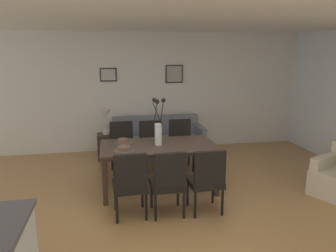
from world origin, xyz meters
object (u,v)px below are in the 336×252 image
(dining_chair_far_right, at_px, (151,144))
(dining_chair_mid_right, at_px, (181,142))
(dining_chair_mid_left, at_px, (207,178))
(side_table, at_px, (107,146))
(dining_chair_near_left, at_px, (130,182))
(dining_table, at_px, (158,149))
(sofa, at_px, (158,142))
(bowl_near_right, at_px, (123,140))
(framed_picture_center, at_px, (174,74))
(centerpiece_vase, at_px, (158,127))
(framed_picture_left, at_px, (108,75))
(bowl_near_left, at_px, (124,148))
(dining_chair_near_right, at_px, (122,145))
(table_lamp, at_px, (105,116))
(dining_chair_far_left, at_px, (168,180))

(dining_chair_far_right, height_order, dining_chair_mid_right, same)
(dining_chair_mid_left, distance_m, side_table, 2.98)
(dining_chair_far_right, bearing_deg, dining_chair_near_left, -106.30)
(dining_table, xyz_separation_m, dining_chair_near_left, (-0.51, -0.86, -0.15))
(sofa, bearing_deg, bowl_near_right, -117.12)
(dining_chair_far_right, bearing_deg, framed_picture_center, 62.72)
(dining_table, xyz_separation_m, centerpiece_vase, (0.00, 0.00, 0.36))
(framed_picture_left, bearing_deg, sofa, -25.85)
(dining_table, relative_size, bowl_near_left, 10.59)
(centerpiece_vase, distance_m, bowl_near_left, 0.63)
(bowl_near_right, xyz_separation_m, framed_picture_left, (-0.18, 2.07, 0.91))
(dining_table, distance_m, dining_chair_far_right, 0.90)
(bowl_near_right, xyz_separation_m, framed_picture_center, (1.26, 2.07, 0.91))
(centerpiece_vase, xyz_separation_m, side_table, (-0.82, 1.73, -0.76))
(dining_chair_far_right, xyz_separation_m, dining_chair_mid_right, (0.57, 0.03, 0.00))
(dining_chair_near_left, xyz_separation_m, dining_chair_far_right, (0.51, 1.75, 0.00))
(dining_chair_near_left, bearing_deg, sofa, 73.65)
(dining_chair_near_left, height_order, dining_chair_mid_right, same)
(dining_chair_mid_right, bearing_deg, sofa, 108.57)
(sofa, bearing_deg, framed_picture_center, 46.96)
(dining_table, height_order, dining_chair_near_right, dining_chair_near_right)
(dining_chair_near_left, bearing_deg, side_table, 96.79)
(bowl_near_right, distance_m, sofa, 1.85)
(table_lamp, height_order, framed_picture_left, framed_picture_left)
(dining_chair_mid_left, xyz_separation_m, side_table, (-1.33, 2.65, -0.25))
(dining_chair_near_left, relative_size, dining_chair_mid_left, 1.00)
(dining_chair_mid_right, bearing_deg, table_lamp, 149.50)
(dining_chair_mid_left, relative_size, centerpiece_vase, 1.25)
(dining_chair_far_left, xyz_separation_m, dining_chair_far_right, (0.01, 1.79, 0.00))
(dining_chair_mid_left, height_order, bowl_near_left, dining_chair_mid_left)
(dining_table, relative_size, table_lamp, 3.53)
(table_lamp, bearing_deg, dining_chair_far_left, -72.95)
(bowl_near_left, bearing_deg, sofa, 68.08)
(bowl_near_right, relative_size, sofa, 0.09)
(dining_chair_far_right, xyz_separation_m, sofa, (0.27, 0.91, -0.23))
(dining_chair_near_right, height_order, dining_chair_mid_right, same)
(centerpiece_vase, bearing_deg, dining_chair_near_left, -120.61)
(dining_table, xyz_separation_m, dining_chair_far_right, (0.00, 0.89, -0.15))
(centerpiece_vase, bearing_deg, framed_picture_left, 107.58)
(dining_chair_mid_right, relative_size, bowl_near_left, 5.41)
(framed_picture_left, bearing_deg, dining_chair_mid_right, -46.64)
(dining_chair_near_right, bearing_deg, dining_chair_far_left, -74.16)
(framed_picture_left, bearing_deg, table_lamp, -99.72)
(dining_chair_far_right, bearing_deg, dining_chair_near_right, 177.59)
(dining_chair_near_left, height_order, dining_chair_far_left, same)
(framed_picture_center, bearing_deg, side_table, -160.29)
(dining_chair_far_right, distance_m, framed_picture_center, 1.97)
(dining_chair_mid_left, bearing_deg, dining_chair_near_left, 176.82)
(dining_chair_far_left, bearing_deg, dining_chair_near_right, 105.84)
(centerpiece_vase, bearing_deg, sofa, 81.43)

